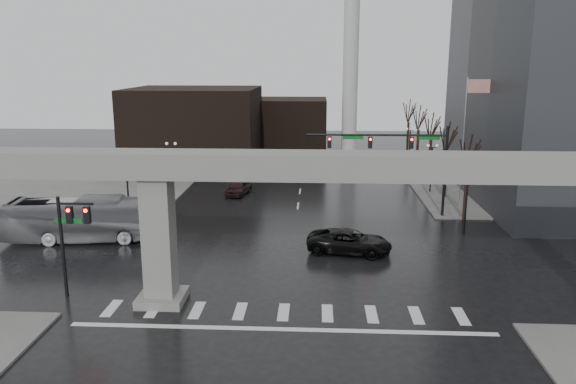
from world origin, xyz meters
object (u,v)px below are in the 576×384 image
Objects in this scene: signal_mast_arm at (401,151)px; far_car at (239,187)px; pickup_truck at (349,242)px; city_bus at (85,219)px.

far_car is (-15.22, 7.45, -5.07)m from signal_mast_arm.
pickup_truck is 20.05m from city_bus.
far_car is (9.60, 15.52, -0.92)m from city_bus.
signal_mast_arm is 2.02× the size of pickup_truck.
pickup_truck is 20.16m from far_car.
pickup_truck is at bearing -116.32° from signal_mast_arm.
pickup_truck is at bearing -101.37° from city_bus.
far_car is at bearing 153.94° from signal_mast_arm.
signal_mast_arm is 12.07m from pickup_truck.
signal_mast_arm reaches higher than city_bus.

